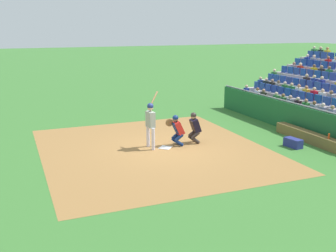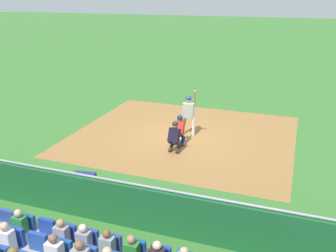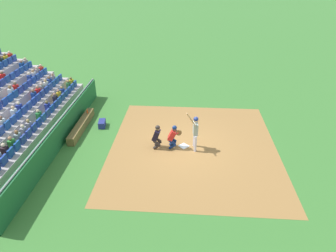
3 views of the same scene
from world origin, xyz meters
name	(u,v)px [view 3 (image 3 of 3)]	position (x,y,z in m)	size (l,w,h in m)	color
ground_plane	(184,146)	(0.00, 0.00, 0.00)	(160.00, 160.00, 0.00)	#38712F
infield_dirt_patch	(193,146)	(0.00, 0.50, 0.00)	(9.43, 8.40, 0.01)	olive
home_plate_marker	(184,146)	(0.00, 0.00, 0.02)	(0.44, 0.44, 0.02)	white
batter_at_plate	(195,129)	(0.20, 0.54, 1.13)	(0.74, 0.61, 2.19)	silver
catcher_crouching	(173,135)	(0.13, -0.54, 0.71)	(0.47, 0.71, 1.28)	navy
home_plate_umpire	(157,135)	(0.19, -1.36, 0.71)	(0.50, 0.50, 1.30)	#2D2522
dugout_wall	(61,132)	(0.00, -6.35, 0.64)	(12.26, 0.24, 1.33)	#1B5A2E
dugout_bench	(82,126)	(-1.47, -5.80, 0.22)	(3.69, 0.40, 0.44)	brown
water_bottle_on_bench	(87,112)	(-2.61, -5.77, 0.54)	(0.07, 0.07, 0.20)	#E14216
equipment_duffel_bag	(102,124)	(-1.84, -4.72, 0.18)	(0.73, 0.36, 0.35)	navy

